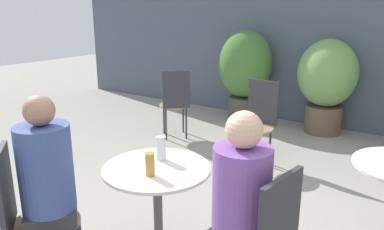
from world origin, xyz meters
TOP-DOWN VIEW (x-y plane):
  - storefront_wall at (0.00, 3.86)m, footprint 10.00×0.06m
  - cafe_table_near at (-0.22, 0.02)m, footprint 0.69×0.69m
  - bistro_chair_0 at (-0.72, -0.60)m, footprint 0.47×0.48m
  - bistro_chair_2 at (-0.41, 2.03)m, footprint 0.42×0.42m
  - bistro_chair_4 at (-1.66, 2.17)m, footprint 0.48×0.48m
  - seated_person_0 at (-0.62, -0.48)m, footprint 0.39×0.39m
  - seated_person_1 at (0.41, -0.07)m, footprint 0.33×0.31m
  - beer_glass_0 at (-0.17, -0.09)m, footprint 0.06×0.06m
  - beer_glass_1 at (-0.27, 0.14)m, footprint 0.07×0.07m
  - potted_plant_0 at (-1.31, 3.49)m, footprint 0.81×0.81m
  - potted_plant_1 at (-0.10, 3.54)m, footprint 0.80×0.80m

SIDE VIEW (x-z plane):
  - cafe_table_near at x=-0.22m, z-range 0.16..0.88m
  - bistro_chair_0 at x=-0.72m, z-range 0.08..1.02m
  - bistro_chair_2 at x=-0.41m, z-range 0.08..1.02m
  - bistro_chair_4 at x=-1.66m, z-range 0.08..1.02m
  - seated_person_1 at x=0.41m, z-range 0.12..1.33m
  - seated_person_0 at x=-0.62m, z-range 0.12..1.35m
  - potted_plant_1 at x=-0.10m, z-range 0.10..1.41m
  - beer_glass_0 at x=-0.17m, z-range 0.72..0.86m
  - beer_glass_1 at x=-0.27m, z-range 0.72..0.88m
  - potted_plant_0 at x=-1.31m, z-range 0.11..1.50m
  - storefront_wall at x=0.00m, z-range 0.00..3.00m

